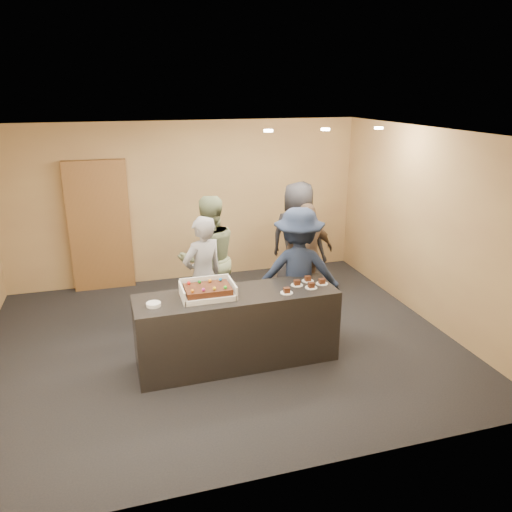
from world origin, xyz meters
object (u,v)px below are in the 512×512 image
sheet_cake (208,289)px  plate_stack (154,304)px  storage_cabinet (100,226)px  person_server_grey (203,276)px  cake_box (207,293)px  person_dark_suit (298,240)px  person_navy_man (298,273)px  person_brown_extra (308,253)px  serving_counter (237,328)px  person_sage_man (209,259)px

sheet_cake → plate_stack: (-0.63, -0.08, -0.08)m
storage_cabinet → person_server_grey: bearing=-58.4°
cake_box → person_dark_suit: person_dark_suit is taller
person_navy_man → person_dark_suit: bearing=-94.2°
person_dark_suit → person_server_grey: bearing=71.5°
person_navy_man → person_brown_extra: size_ratio=1.12×
serving_counter → cake_box: size_ratio=3.92×
storage_cabinet → cake_box: (1.19, -2.94, -0.12)m
serving_counter → sheet_cake: 0.65m
person_sage_man → serving_counter: bearing=85.8°
plate_stack → person_server_grey: person_server_grey is taller
sheet_cake → person_dark_suit: 2.51m
plate_stack → person_brown_extra: bearing=32.2°
plate_stack → person_dark_suit: person_dark_suit is taller
plate_stack → person_sage_man: bearing=57.1°
storage_cabinet → cake_box: 3.17m
person_brown_extra → sheet_cake: bearing=24.7°
storage_cabinet → person_dark_suit: 3.21m
person_brown_extra → person_dark_suit: (-0.06, 0.28, 0.14)m
cake_box → plate_stack: bearing=-171.0°
person_server_grey → cake_box: bearing=59.7°
serving_counter → person_sage_man: 1.39m
serving_counter → storage_cabinet: 3.39m
serving_counter → plate_stack: bearing=-176.4°
plate_stack → person_navy_man: bearing=16.5°
serving_counter → person_server_grey: 0.97m
person_server_grey → serving_counter: bearing=82.3°
sheet_cake → person_brown_extra: bearing=38.8°
plate_stack → sheet_cake: bearing=7.0°
storage_cabinet → sheet_cake: storage_cabinet is taller
person_server_grey → person_navy_man: bearing=140.0°
cake_box → person_sage_man: 1.32m
sheet_cake → person_sage_man: 1.35m
sheet_cake → person_brown_extra: 2.38m
storage_cabinet → plate_stack: bearing=-79.5°
serving_counter → cake_box: 0.60m
plate_stack → person_navy_man: size_ratio=0.09×
person_server_grey → person_dark_suit: size_ratio=0.89×
person_navy_man → person_brown_extra: 1.13m
person_navy_man → person_brown_extra: (0.54, 0.99, -0.09)m
person_server_grey → person_brown_extra: 1.85m
plate_stack → person_sage_man: (0.90, 1.39, -0.01)m
serving_counter → person_navy_man: bearing=26.2°
plate_stack → person_brown_extra: 2.93m
person_brown_extra → person_server_grey: bearing=5.7°
cake_box → person_server_grey: size_ratio=0.37×
person_server_grey → person_navy_man: person_navy_man is taller
cake_box → person_dark_suit: 2.49m
serving_counter → person_navy_man: (0.97, 0.50, 0.43)m
storage_cabinet → person_navy_man: storage_cabinet is taller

